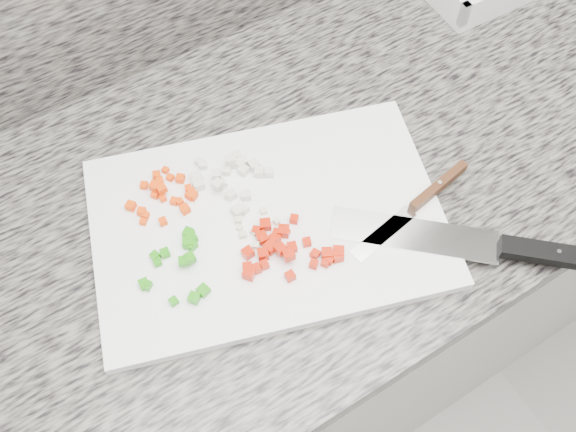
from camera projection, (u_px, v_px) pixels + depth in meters
The scene contains 10 objects.
cabinet at pixel (297, 297), 1.34m from camera, with size 3.92×0.62×0.86m, color silver.
countertop at pixel (301, 175), 0.95m from camera, with size 3.96×0.64×0.04m, color #646158.
cutting_board at pixel (268, 222), 0.87m from camera, with size 0.47×0.31×0.02m, color white.
carrot_pile at pixel (166, 195), 0.88m from camera, with size 0.10×0.09×0.02m.
onion_pile at pixel (230, 178), 0.89m from camera, with size 0.11×0.12×0.02m.
green_pepper_pile at pixel (180, 261), 0.83m from camera, with size 0.10×0.10×0.02m.
red_pepper_pile at pixel (284, 250), 0.84m from camera, with size 0.13×0.11×0.02m.
garlic_pile at pixel (253, 228), 0.86m from camera, with size 0.06×0.06×0.01m.
chef_knife at pixel (507, 248), 0.84m from camera, with size 0.30×0.28×0.02m.
paring_knife at pixel (425, 198), 0.88m from camera, with size 0.21×0.05×0.02m.
Camera 1 is at (-0.30, 1.00, 1.66)m, focal length 40.00 mm.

